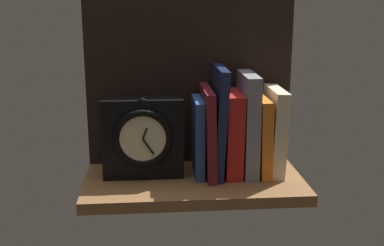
{
  "coord_description": "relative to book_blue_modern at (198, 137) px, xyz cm",
  "views": [
    {
      "loc": [
        -9.59,
        -106.73,
        41.0
      ],
      "look_at": [
        -0.17,
        3.08,
        12.21
      ],
      "focal_mm": 46.58,
      "sensor_mm": 36.0,
      "label": 1
    }
  ],
  "objects": [
    {
      "name": "book_orange_pandolfini",
      "position": [
        14.72,
        -0.0,
        0.13
      ],
      "size": [
        2.88,
        14.91,
        18.14
      ],
      "primitive_type": "cube",
      "rotation": [
        0.0,
        -0.02,
        0.0
      ],
      "color": "orange",
      "rests_on": "ground_plane"
    },
    {
      "name": "book_maroon_dawkins",
      "position": [
        2.28,
        -0.0,
        1.18
      ],
      "size": [
        2.46,
        16.93,
        20.22
      ],
      "primitive_type": "cube",
      "rotation": [
        0.0,
        -0.02,
        0.0
      ],
      "color": "maroon",
      "rests_on": "ground_plane"
    },
    {
      "name": "book_red_requiem",
      "position": [
        7.79,
        -0.0,
        0.7
      ],
      "size": [
        4.04,
        13.7,
        19.27
      ],
      "primitive_type": "cube",
      "rotation": [
        0.0,
        0.01,
        0.0
      ],
      "color": "red",
      "rests_on": "ground_plane"
    },
    {
      "name": "book_blue_modern",
      "position": [
        0.0,
        0.0,
        0.0
      ],
      "size": [
        2.04,
        12.34,
        17.83
      ],
      "primitive_type": "cube",
      "rotation": [
        0.0,
        0.0,
        0.0
      ],
      "color": "#2D4C8E",
      "rests_on": "ground_plane"
    },
    {
      "name": "ground_plane",
      "position": [
        -1.22,
        -3.08,
        -10.16
      ],
      "size": [
        49.71,
        25.48,
        2.5
      ],
      "primitive_type": "cube",
      "color": "brown"
    },
    {
      "name": "book_cream_twain",
      "position": [
        17.8,
        -0.0,
        1.01
      ],
      "size": [
        3.73,
        13.99,
        19.93
      ],
      "primitive_type": "cube",
      "rotation": [
        0.0,
        0.03,
        0.0
      ],
      "color": "beige",
      "rests_on": "ground_plane"
    },
    {
      "name": "book_gray_chess",
      "position": [
        11.58,
        -0.0,
        2.8
      ],
      "size": [
        3.31,
        14.28,
        23.43
      ],
      "primitive_type": "cube",
      "rotation": [
        0.0,
        -0.0,
        0.0
      ],
      "color": "gray",
      "rests_on": "ground_plane"
    },
    {
      "name": "book_navy_bierce",
      "position": [
        4.58,
        -0.0,
        3.56
      ],
      "size": [
        3.34,
        15.17,
        25.01
      ],
      "primitive_type": "cube",
      "rotation": [
        0.0,
        0.05,
        0.0
      ],
      "color": "#192147",
      "rests_on": "ground_plane"
    },
    {
      "name": "back_panel",
      "position": [
        -1.22,
        9.06,
        11.89
      ],
      "size": [
        49.71,
        1.2,
        41.6
      ],
      "primitive_type": "cube",
      "color": "black",
      "rests_on": "ground_plane"
    },
    {
      "name": "framed_clock",
      "position": [
        -12.64,
        -1.03,
        0.36
      ],
      "size": [
        18.29,
        7.23,
        18.86
      ],
      "color": "black",
      "rests_on": "ground_plane"
    }
  ]
}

